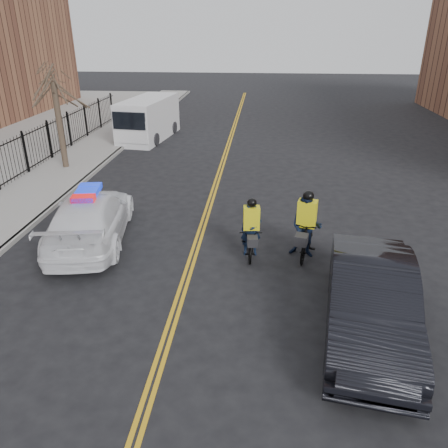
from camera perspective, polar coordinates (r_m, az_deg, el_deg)
ground at (r=12.06m, az=-5.28°, el=-8.03°), size 120.00×120.00×0.00m
center_line_left at (r=19.23m, az=-1.43°, el=4.82°), size 0.10×60.00×0.01m
center_line_right at (r=19.21m, az=-0.96°, el=4.81°), size 0.10×60.00×0.01m
sidewalk at (r=21.32m, az=-21.76°, el=5.24°), size 3.00×60.00×0.15m
curb at (r=20.70m, az=-18.02°, el=5.25°), size 0.20×60.00×0.15m
iron_fence at (r=21.78m, az=-25.70°, el=7.50°), size 0.12×28.00×2.00m
street_tree at (r=22.37m, az=-21.19°, el=15.36°), size 3.20×3.20×4.80m
police_cruiser at (r=14.75m, az=-17.05°, el=0.78°), size 3.10×5.79×1.76m
dark_sedan at (r=10.43m, az=18.61°, el=-9.45°), size 2.62×5.46×1.73m
cargo_van at (r=28.08m, az=-9.95°, el=13.27°), size 2.83×6.06×2.45m
cyclist_near at (r=13.32m, az=3.55°, el=-1.49°), size 0.82×1.93×1.85m
cyclist_far at (r=13.38m, az=10.59°, el=-0.86°), size 1.09×2.17×2.11m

